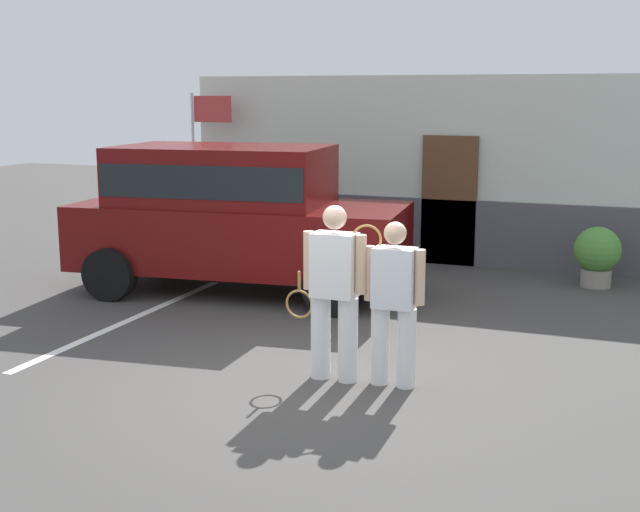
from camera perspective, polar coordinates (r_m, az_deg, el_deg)
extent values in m
plane|color=#423F3D|center=(8.09, -1.44, -8.98)|extent=(40.00, 40.00, 0.00)
cube|color=silver|center=(10.68, -12.81, -4.24)|extent=(0.12, 4.40, 0.01)
cube|color=silver|center=(13.88, 8.92, 5.81)|extent=(9.07, 0.30, 3.05)
cube|color=#4C4C51|center=(13.82, 8.62, 1.64)|extent=(7.62, 0.10, 1.07)
cube|color=brown|center=(13.72, 8.80, 3.74)|extent=(0.90, 0.06, 2.10)
cube|color=#590C0C|center=(11.79, -5.42, 1.40)|extent=(4.78, 2.39, 0.90)
cube|color=#590C0C|center=(11.77, -6.64, 5.53)|extent=(3.08, 2.07, 0.80)
cube|color=black|center=(11.77, -6.64, 5.44)|extent=(3.02, 2.08, 0.44)
cylinder|color=black|center=(12.35, 2.92, -0.20)|extent=(0.74, 0.34, 0.72)
cylinder|color=black|center=(10.54, 0.78, -2.16)|extent=(0.74, 0.34, 0.72)
cylinder|color=black|center=(13.32, -10.24, 0.48)|extent=(0.74, 0.34, 0.72)
cylinder|color=black|center=(11.67, -14.17, -1.20)|extent=(0.74, 0.34, 0.72)
cylinder|color=white|center=(8.15, 1.92, -5.74)|extent=(0.20, 0.20, 0.84)
cylinder|color=white|center=(8.24, 0.05, -5.53)|extent=(0.20, 0.20, 0.84)
cube|color=white|center=(8.01, 1.00, -0.62)|extent=(0.43, 0.27, 0.62)
sphere|color=beige|center=(7.93, 1.01, 2.66)|extent=(0.23, 0.23, 0.23)
cylinder|color=beige|center=(7.92, 2.81, -0.58)|extent=(0.11, 0.11, 0.57)
cylinder|color=beige|center=(8.11, -0.77, -0.29)|extent=(0.11, 0.11, 0.57)
torus|color=olive|center=(8.30, -1.43, -3.30)|extent=(0.37, 0.03, 0.37)
cylinder|color=olive|center=(8.25, -1.44, -1.72)|extent=(0.03, 0.03, 0.20)
cylinder|color=white|center=(8.04, 5.93, -6.27)|extent=(0.18, 0.18, 0.77)
cylinder|color=white|center=(8.11, 4.13, -6.08)|extent=(0.18, 0.18, 0.77)
cube|color=silver|center=(7.90, 5.10, -1.49)|extent=(0.40, 0.25, 0.58)
sphere|color=beige|center=(7.82, 5.16, 1.57)|extent=(0.21, 0.21, 0.21)
cylinder|color=beige|center=(7.83, 6.84, -1.46)|extent=(0.10, 0.10, 0.53)
cylinder|color=beige|center=(7.96, 3.41, -1.18)|extent=(0.10, 0.10, 0.53)
torus|color=olive|center=(7.97, 3.20, 1.13)|extent=(0.29, 0.11, 0.29)
cylinder|color=olive|center=(8.01, 3.18, -0.53)|extent=(0.03, 0.03, 0.20)
cylinder|color=gray|center=(12.78, 18.32, -1.42)|extent=(0.43, 0.43, 0.26)
sphere|color=#4C8C38|center=(12.70, 18.43, 0.41)|extent=(0.67, 0.67, 0.67)
cylinder|color=silver|center=(14.99, -8.60, 5.66)|extent=(0.05, 0.05, 2.77)
cube|color=#B23838|center=(14.73, -7.36, 9.92)|extent=(0.75, 0.08, 0.45)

